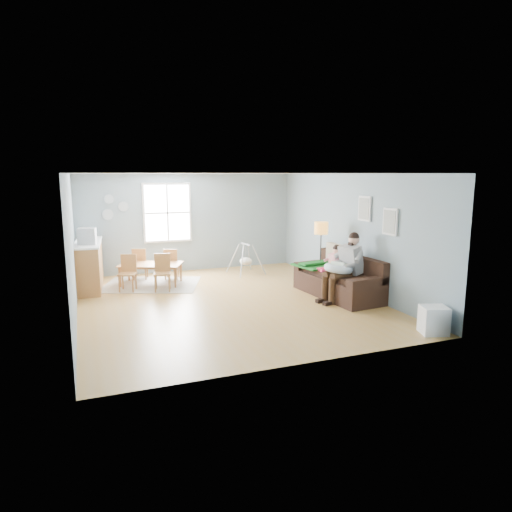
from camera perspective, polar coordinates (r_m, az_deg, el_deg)
name	(u,v)px	position (r m, az deg, el deg)	size (l,w,h in m)	color
room	(226,187)	(9.45, -3.80, 8.55)	(8.40, 9.40, 3.90)	#AA7D3C
window	(167,213)	(12.72, -11.03, 5.32)	(1.32, 0.08, 1.62)	silver
pictures	(377,215)	(9.88, 14.87, 4.99)	(0.05, 1.34, 0.74)	silver
wall_plates	(113,208)	(12.55, -17.41, 5.80)	(0.67, 0.02, 0.66)	#9DB0BC
sofa	(340,282)	(10.36, 10.52, -3.18)	(1.16, 2.32, 0.91)	black
green_throw	(319,265)	(10.86, 7.84, -1.12)	(1.02, 0.86, 0.04)	#166021
beige_pillow	(334,255)	(10.86, 9.75, 0.15)	(0.15, 0.53, 0.53)	tan
father	(345,265)	(9.93, 11.06, -1.05)	(1.08, 0.60, 1.47)	gray
nursing_pillow	(338,268)	(9.85, 10.25, -1.55)	(0.61, 0.61, 0.17)	silver
infant	(337,265)	(9.85, 10.09, -1.07)	(0.27, 0.39, 0.15)	silver
toddler	(332,261)	(10.39, 9.53, -0.62)	(0.57, 0.28, 0.89)	white
floor_lamp	(321,234)	(10.85, 8.13, 2.78)	(0.32, 0.32, 1.58)	black
storage_cube	(433,320)	(8.40, 21.29, -7.47)	(0.53, 0.50, 0.47)	white
rug	(151,284)	(11.57, -12.94, -3.48)	(2.25, 1.71, 0.01)	gray
dining_table	(151,274)	(11.51, -12.99, -2.25)	(1.48, 0.83, 0.52)	#9B5D32
chair_sw	(128,271)	(11.03, -15.71, -1.77)	(0.49, 0.49, 0.85)	#9D6036
chair_se	(162,270)	(10.85, -11.62, -1.73)	(0.47, 0.47, 0.86)	#9D6036
chair_nw	(140,262)	(12.09, -14.32, -0.75)	(0.46, 0.46, 0.82)	#9D6036
chair_ne	(171,262)	(11.93, -10.55, -0.80)	(0.47, 0.47, 0.81)	#9D6036
counter	(89,265)	(11.55, -20.14, -1.03)	(0.74, 2.04, 1.12)	#9B5D32
monitor	(87,236)	(11.06, -20.40, 2.35)	(0.43, 0.41, 0.36)	#A3A3A7
baby_swing	(246,261)	(12.39, -1.29, -0.58)	(0.94, 0.95, 0.83)	#A3A3A7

